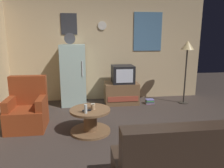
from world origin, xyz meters
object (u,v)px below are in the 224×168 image
(wine_glass, at_px, (86,109))
(mug_ceramic_tan, at_px, (93,107))
(mug_ceramic_white, at_px, (93,106))
(remote_control, at_px, (87,110))
(tv_stand, at_px, (121,93))
(coffee_table, at_px, (90,121))
(book_stack, at_px, (150,101))
(armchair, at_px, (27,110))
(crt_tv, at_px, (123,74))
(fridge, at_px, (74,75))
(standing_lamp, at_px, (187,50))

(wine_glass, bearing_deg, mug_ceramic_tan, 52.94)
(mug_ceramic_white, bearing_deg, remote_control, -135.59)
(tv_stand, bearing_deg, coffee_table, -117.97)
(mug_ceramic_white, bearing_deg, book_stack, 43.75)
(armchair, relative_size, book_stack, 4.51)
(mug_ceramic_white, xyz_separation_m, mug_ceramic_tan, (0.00, -0.04, 0.00))
(coffee_table, relative_size, armchair, 0.75)
(crt_tv, xyz_separation_m, remote_control, (-0.94, -1.68, -0.32))
(coffee_table, height_order, remote_control, remote_control)
(mug_ceramic_white, distance_m, mug_ceramic_tan, 0.04)
(fridge, distance_m, book_stack, 2.05)
(crt_tv, height_order, book_stack, crt_tv)
(tv_stand, distance_m, mug_ceramic_tan, 1.81)
(coffee_table, distance_m, remote_control, 0.25)
(standing_lamp, bearing_deg, coffee_table, -150.12)
(book_stack, bearing_deg, mug_ceramic_tan, -135.46)
(mug_ceramic_white, bearing_deg, crt_tv, 62.34)
(tv_stand, relative_size, coffee_table, 1.17)
(fridge, distance_m, remote_control, 1.84)
(standing_lamp, bearing_deg, mug_ceramic_white, -149.91)
(tv_stand, bearing_deg, fridge, 174.92)
(mug_ceramic_tan, relative_size, book_stack, 0.42)
(standing_lamp, relative_size, book_stack, 7.47)
(tv_stand, height_order, book_stack, tv_stand)
(tv_stand, relative_size, mug_ceramic_tan, 9.33)
(standing_lamp, height_order, wine_glass, standing_lamp)
(mug_ceramic_white, distance_m, book_stack, 2.13)
(crt_tv, height_order, wine_glass, crt_tv)
(fridge, relative_size, standing_lamp, 1.11)
(tv_stand, distance_m, remote_control, 1.92)
(tv_stand, bearing_deg, crt_tv, -1.79)
(mug_ceramic_white, distance_m, armchair, 1.27)
(standing_lamp, height_order, mug_ceramic_white, standing_lamp)
(remote_control, distance_m, book_stack, 2.28)
(fridge, distance_m, wine_glass, 1.93)
(fridge, distance_m, mug_ceramic_white, 1.75)
(tv_stand, relative_size, armchair, 0.87)
(fridge, relative_size, wine_glass, 11.80)
(fridge, height_order, mug_ceramic_tan, fridge)
(armchair, bearing_deg, book_stack, 21.97)
(wine_glass, bearing_deg, crt_tv, 61.89)
(fridge, bearing_deg, standing_lamp, -5.94)
(fridge, height_order, remote_control, fridge)
(tv_stand, xyz_separation_m, book_stack, (0.72, -0.13, -0.21))
(remote_control, bearing_deg, mug_ceramic_tan, 23.47)
(fridge, relative_size, book_stack, 8.32)
(fridge, bearing_deg, armchair, -121.41)
(crt_tv, distance_m, coffee_table, 1.90)
(wine_glass, relative_size, book_stack, 0.70)
(standing_lamp, distance_m, coffee_table, 3.05)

